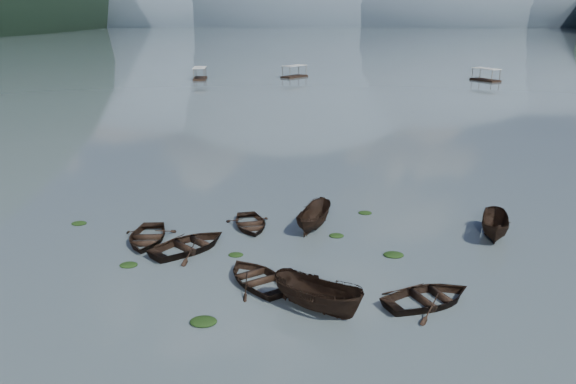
# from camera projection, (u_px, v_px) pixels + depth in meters

# --- Properties ---
(ground_plane) EXTENTS (2400.00, 2400.00, 0.00)m
(ground_plane) POSITION_uv_depth(u_px,v_px,m) (271.00, 303.00, 27.78)
(ground_plane) COLOR #48555A
(haze_mtn_a) EXTENTS (520.00, 520.00, 280.00)m
(haze_mtn_a) POSITION_uv_depth(u_px,v_px,m) (166.00, 24.00, 901.43)
(haze_mtn_a) COLOR #475666
(haze_mtn_a) RESTS_ON ground
(haze_mtn_b) EXTENTS (520.00, 520.00, 340.00)m
(haze_mtn_b) POSITION_uv_depth(u_px,v_px,m) (290.00, 24.00, 887.96)
(haze_mtn_b) COLOR #475666
(haze_mtn_b) RESTS_ON ground
(haze_mtn_c) EXTENTS (520.00, 520.00, 260.00)m
(haze_mtn_c) POSITION_uv_depth(u_px,v_px,m) (418.00, 24.00, 874.49)
(haze_mtn_c) COLOR #475666
(haze_mtn_c) RESTS_ON ground
(haze_mtn_d) EXTENTS (520.00, 520.00, 220.00)m
(haze_mtn_d) POSITION_uv_depth(u_px,v_px,m) (536.00, 25.00, 862.36)
(haze_mtn_d) COLOR #475666
(haze_mtn_d) RESTS_ON ground
(rowboat_0) EXTENTS (3.91, 5.08, 0.98)m
(rowboat_0) POSITION_uv_depth(u_px,v_px,m) (147.00, 241.00, 35.37)
(rowboat_0) COLOR black
(rowboat_0) RESTS_ON ground
(rowboat_1) EXTENTS (6.12, 6.25, 1.06)m
(rowboat_1) POSITION_uv_depth(u_px,v_px,m) (190.00, 250.00, 34.12)
(rowboat_1) COLOR black
(rowboat_1) RESTS_ON ground
(rowboat_2) EXTENTS (5.20, 4.24, 1.92)m
(rowboat_2) POSITION_uv_depth(u_px,v_px,m) (318.00, 310.00, 27.09)
(rowboat_2) COLOR black
(rowboat_2) RESTS_ON ground
(rowboat_3) EXTENTS (5.47, 5.76, 0.97)m
(rowboat_3) POSITION_uv_depth(u_px,v_px,m) (257.00, 282.00, 29.94)
(rowboat_3) COLOR black
(rowboat_3) RESTS_ON ground
(rowboat_4) EXTENTS (5.90, 5.32, 1.00)m
(rowboat_4) POSITION_uv_depth(u_px,v_px,m) (428.00, 303.00, 27.80)
(rowboat_4) COLOR black
(rowboat_4) RESTS_ON ground
(rowboat_5) EXTENTS (2.83, 4.83, 1.75)m
(rowboat_5) POSITION_uv_depth(u_px,v_px,m) (494.00, 236.00, 36.15)
(rowboat_5) COLOR black
(rowboat_5) RESTS_ON ground
(rowboat_6) EXTENTS (4.17, 4.99, 0.89)m
(rowboat_6) POSITION_uv_depth(u_px,v_px,m) (250.00, 227.00, 37.73)
(rowboat_6) COLOR black
(rowboat_6) RESTS_ON ground
(rowboat_8) EXTENTS (2.94, 4.78, 1.73)m
(rowboat_8) POSITION_uv_depth(u_px,v_px,m) (313.00, 227.00, 37.67)
(rowboat_8) COLOR black
(rowboat_8) RESTS_ON ground
(weed_clump_0) EXTENTS (1.04, 0.85, 0.23)m
(weed_clump_0) POSITION_uv_depth(u_px,v_px,m) (129.00, 266.00, 31.92)
(weed_clump_0) COLOR black
(weed_clump_0) RESTS_ON ground
(weed_clump_1) EXTENTS (0.97, 0.77, 0.21)m
(weed_clump_1) POSITION_uv_depth(u_px,v_px,m) (285.00, 292.00, 28.90)
(weed_clump_1) COLOR black
(weed_clump_1) RESTS_ON ground
(weed_clump_2) EXTENTS (1.28, 1.02, 0.28)m
(weed_clump_2) POSITION_uv_depth(u_px,v_px,m) (203.00, 323.00, 25.98)
(weed_clump_2) COLOR black
(weed_clump_2) RESTS_ON ground
(weed_clump_3) EXTENTS (0.96, 0.81, 0.21)m
(weed_clump_3) POSITION_uv_depth(u_px,v_px,m) (336.00, 236.00, 36.17)
(weed_clump_3) COLOR black
(weed_clump_3) RESTS_ON ground
(weed_clump_4) EXTENTS (1.21, 0.96, 0.25)m
(weed_clump_4) POSITION_uv_depth(u_px,v_px,m) (394.00, 256.00, 33.24)
(weed_clump_4) COLOR black
(weed_clump_4) RESTS_ON ground
(weed_clump_5) EXTENTS (1.04, 0.84, 0.22)m
(weed_clump_5) POSITION_uv_depth(u_px,v_px,m) (79.00, 224.00, 38.30)
(weed_clump_5) COLOR black
(weed_clump_5) RESTS_ON ground
(weed_clump_6) EXTENTS (0.90, 0.75, 0.19)m
(weed_clump_6) POSITION_uv_depth(u_px,v_px,m) (236.00, 255.00, 33.30)
(weed_clump_6) COLOR black
(weed_clump_6) RESTS_ON ground
(weed_clump_7) EXTENTS (0.97, 0.78, 0.21)m
(weed_clump_7) POSITION_uv_depth(u_px,v_px,m) (365.00, 213.00, 40.34)
(weed_clump_7) COLOR black
(weed_clump_7) RESTS_ON ground
(pontoon_left) EXTENTS (3.68, 6.95, 2.54)m
(pontoon_left) POSITION_uv_depth(u_px,v_px,m) (200.00, 79.00, 124.82)
(pontoon_left) COLOR black
(pontoon_left) RESTS_ON ground
(pontoon_centre) EXTENTS (6.21, 7.04, 2.57)m
(pontoon_centre) POSITION_uv_depth(u_px,v_px,m) (294.00, 77.00, 128.94)
(pontoon_centre) COLOR black
(pontoon_centre) RESTS_ON ground
(pontoon_right) EXTENTS (5.73, 7.21, 2.57)m
(pontoon_right) POSITION_uv_depth(u_px,v_px,m) (485.00, 81.00, 121.81)
(pontoon_right) COLOR black
(pontoon_right) RESTS_ON ground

